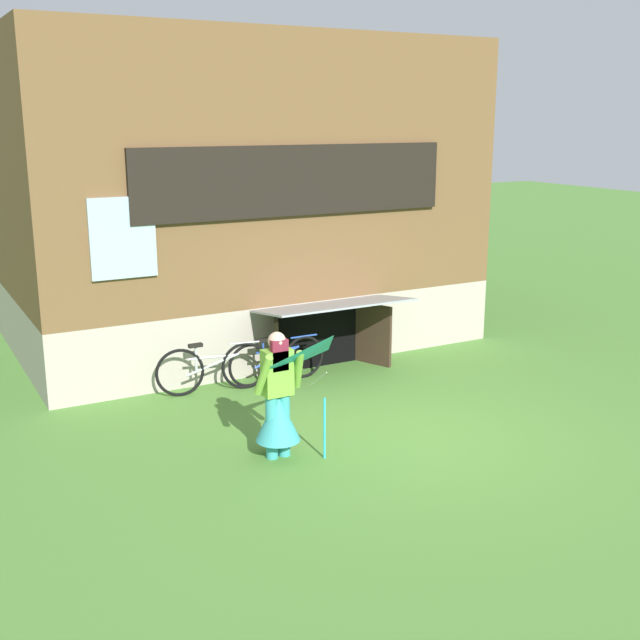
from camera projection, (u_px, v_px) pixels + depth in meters
ground_plane at (406, 434)px, 10.02m from camera, size 60.00×60.00×0.00m
log_house at (229, 193)px, 14.13m from camera, size 7.54×6.27×5.11m
person at (278, 406)px, 9.19m from camera, size 0.60×0.52×1.51m
kite at (334, 367)px, 8.83m from camera, size 0.94×0.97×1.41m
bicycle_blue at (277, 360)px, 11.88m from camera, size 1.56×0.08×0.71m
bicycle_silver at (213, 368)px, 11.44m from camera, size 1.64×0.29×0.75m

